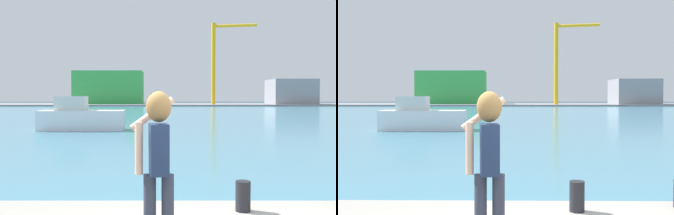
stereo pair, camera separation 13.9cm
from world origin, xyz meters
The scene contains 9 objects.
ground_plane centered at (0.00, 50.00, 0.00)m, with size 220.00×220.00×0.00m, color #334751.
harbor_water centered at (0.00, 52.00, 0.01)m, with size 140.00×100.00×0.02m, color teal.
far_shore_dock centered at (0.00, 92.00, 0.18)m, with size 140.00×20.00×0.37m, color gray.
person_photographer centered at (-0.84, 0.09, 1.72)m, with size 0.53×0.55×1.74m.
harbor_bollard centered at (0.37, 1.43, 0.87)m, with size 0.22×0.22×0.44m, color black.
boat_moored centered at (-6.67, 21.86, 0.87)m, with size 5.75×2.29×2.30m.
warehouse_left centered at (-15.80, 93.90, 4.50)m, with size 17.21×8.40×8.26m, color green.
warehouse_right centered at (29.34, 89.82, 3.37)m, with size 10.24×10.27×6.01m, color gray.
port_crane centered at (11.12, 87.43, 11.86)m, with size 10.48×2.61×19.37m.
Camera 2 is at (-0.59, -4.14, 2.34)m, focal length 41.04 mm.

